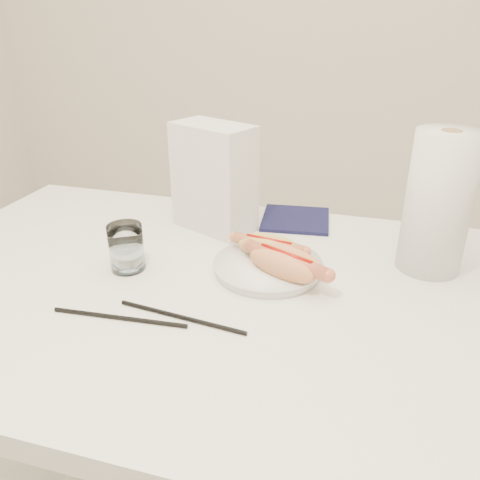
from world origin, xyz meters
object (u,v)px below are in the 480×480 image
(hotdog_right, at_px, (286,263))
(napkin_box, at_px, (214,178))
(table, at_px, (195,308))
(hotdog_left, at_px, (269,247))
(paper_towel_roll, at_px, (438,203))
(plate, at_px, (268,268))
(water_glass, at_px, (126,247))

(hotdog_right, relative_size, napkin_box, 0.72)
(hotdog_right, bearing_deg, table, -140.43)
(napkin_box, bearing_deg, hotdog_left, -17.72)
(table, height_order, paper_towel_roll, paper_towel_roll)
(plate, bearing_deg, paper_towel_roll, 19.25)
(hotdog_left, bearing_deg, hotdog_right, -43.86)
(water_glass, bearing_deg, paper_towel_roll, 16.51)
(napkin_box, bearing_deg, hotdog_right, -20.98)
(table, xyz_separation_m, water_glass, (-0.14, 0.01, 0.11))
(hotdog_right, relative_size, water_glass, 1.86)
(water_glass, xyz_separation_m, paper_towel_roll, (0.56, 0.17, 0.09))
(hotdog_right, xyz_separation_m, paper_towel_roll, (0.26, 0.13, 0.09))
(hotdog_left, relative_size, paper_towel_roll, 0.56)
(hotdog_left, relative_size, napkin_box, 0.64)
(hotdog_left, distance_m, napkin_box, 0.23)
(water_glass, bearing_deg, hotdog_right, 6.15)
(water_glass, relative_size, napkin_box, 0.39)
(table, distance_m, paper_towel_roll, 0.49)
(water_glass, bearing_deg, napkin_box, 67.37)
(hotdog_right, height_order, water_glass, water_glass)
(table, relative_size, hotdog_left, 7.94)
(table, distance_m, plate, 0.16)
(hotdog_right, bearing_deg, hotdog_left, 151.23)
(water_glass, bearing_deg, table, -4.08)
(hotdog_right, relative_size, paper_towel_roll, 0.64)
(table, relative_size, hotdog_right, 7.03)
(napkin_box, distance_m, paper_towel_roll, 0.47)
(table, distance_m, hotdog_right, 0.20)
(plate, relative_size, paper_towel_roll, 0.76)
(table, height_order, hotdog_right, hotdog_right)
(table, xyz_separation_m, paper_towel_roll, (0.42, 0.18, 0.19))
(hotdog_left, distance_m, paper_towel_roll, 0.32)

